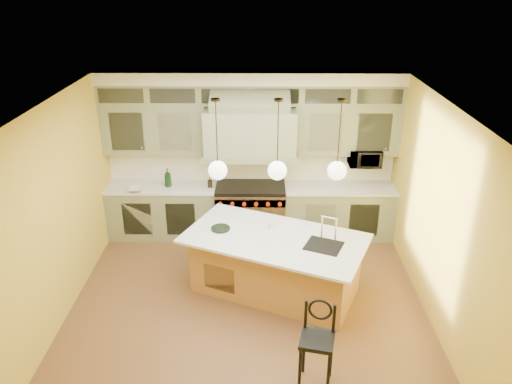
{
  "coord_description": "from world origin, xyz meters",
  "views": [
    {
      "loc": [
        0.18,
        -5.77,
        4.39
      ],
      "look_at": [
        0.11,
        0.7,
        1.49
      ],
      "focal_mm": 35.0,
      "sensor_mm": 36.0,
      "label": 1
    }
  ],
  "objects_px": {
    "range": "(251,210)",
    "kitchen_island": "(276,263)",
    "microwave": "(365,158)",
    "counter_stool": "(317,341)"
  },
  "relations": [
    {
      "from": "counter_stool",
      "to": "microwave",
      "type": "xyz_separation_m",
      "value": [
        1.13,
        3.62,
        0.85
      ]
    },
    {
      "from": "kitchen_island",
      "to": "microwave",
      "type": "xyz_separation_m",
      "value": [
        1.55,
        1.8,
        0.98
      ]
    },
    {
      "from": "counter_stool",
      "to": "microwave",
      "type": "bearing_deg",
      "value": 85.34
    },
    {
      "from": "range",
      "to": "counter_stool",
      "type": "relative_size",
      "value": 1.12
    },
    {
      "from": "kitchen_island",
      "to": "counter_stool",
      "type": "xyz_separation_m",
      "value": [
        0.42,
        -1.82,
        0.13
      ]
    },
    {
      "from": "range",
      "to": "microwave",
      "type": "bearing_deg",
      "value": 3.12
    },
    {
      "from": "microwave",
      "to": "kitchen_island",
      "type": "bearing_deg",
      "value": -130.59
    },
    {
      "from": "range",
      "to": "kitchen_island",
      "type": "xyz_separation_m",
      "value": [
        0.4,
        -1.7,
        -0.01
      ]
    },
    {
      "from": "range",
      "to": "counter_stool",
      "type": "bearing_deg",
      "value": -76.88
    },
    {
      "from": "kitchen_island",
      "to": "counter_stool",
      "type": "relative_size",
      "value": 2.66
    }
  ]
}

